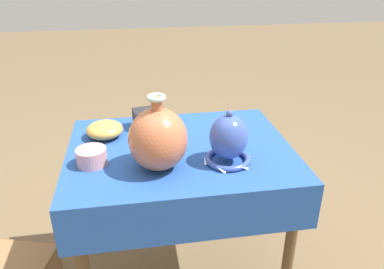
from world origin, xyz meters
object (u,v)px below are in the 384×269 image
(vase_dome_bell, at_px, (228,141))
(mosaic_tile_box, at_px, (149,118))
(vase_tall_bulbous, at_px, (158,139))
(bowl_shallow_ochre, at_px, (105,130))
(pot_squat_rose, at_px, (92,157))

(vase_dome_bell, relative_size, mosaic_tile_box, 1.41)
(vase_tall_bulbous, bearing_deg, mosaic_tile_box, 91.86)
(mosaic_tile_box, bearing_deg, vase_tall_bulbous, -98.05)
(bowl_shallow_ochre, bearing_deg, pot_squat_rose, -99.24)
(pot_squat_rose, bearing_deg, mosaic_tile_box, 53.06)
(vase_dome_bell, height_order, pot_squat_rose, vase_dome_bell)
(vase_tall_bulbous, relative_size, bowl_shallow_ochre, 1.82)
(vase_dome_bell, relative_size, pot_squat_rose, 1.90)
(vase_dome_bell, bearing_deg, pot_squat_rose, 173.03)
(vase_dome_bell, distance_m, bowl_shallow_ochre, 0.56)
(mosaic_tile_box, distance_m, pot_squat_rose, 0.39)
(bowl_shallow_ochre, bearing_deg, mosaic_tile_box, 22.37)
(vase_tall_bulbous, distance_m, bowl_shallow_ochre, 0.37)
(bowl_shallow_ochre, bearing_deg, vase_dome_bell, -31.91)
(vase_dome_bell, bearing_deg, bowl_shallow_ochre, 148.09)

